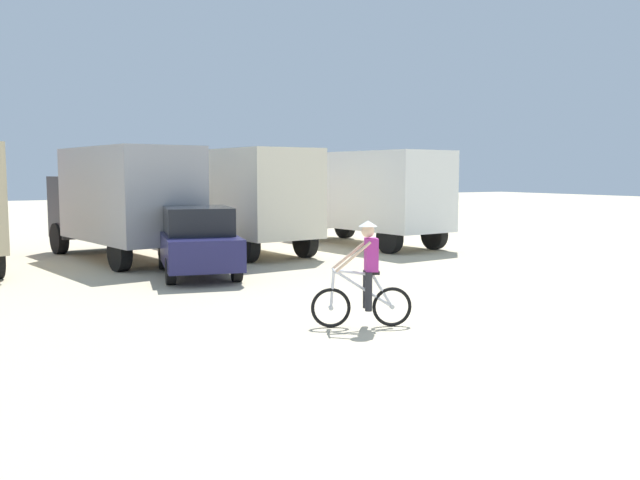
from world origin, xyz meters
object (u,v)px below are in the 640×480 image
Objects in this scene: box_truck_cream_rv at (240,196)px; cyclist_orange_shirt at (365,278)px; box_truck_white_box at (369,194)px; sedan_parked at (198,241)px; box_truck_grey_hauler at (122,198)px.

cyclist_orange_shirt is at bearing -102.16° from box_truck_cream_rv.
box_truck_white_box reaches higher than sedan_parked.
box_truck_grey_hauler is at bearing 178.17° from box_truck_white_box.
box_truck_grey_hauler reaches higher than sedan_parked.
sedan_parked is (0.91, -4.13, -0.99)m from box_truck_grey_hauler.
cyclist_orange_shirt is at bearing -123.89° from box_truck_white_box.
box_truck_grey_hauler is 1.01× the size of box_truck_white_box.
cyclist_orange_shirt is at bearing -85.73° from sedan_parked.
box_truck_cream_rv is 3.82× the size of cyclist_orange_shirt.
box_truck_cream_rv is at bearing 177.59° from box_truck_white_box.
box_truck_cream_rv is 5.09m from sedan_parked.
cyclist_orange_shirt is (-2.38, -11.04, -1.03)m from box_truck_cream_rv.
sedan_parked is 6.99m from cyclist_orange_shirt.
box_truck_cream_rv is 4.90m from box_truck_white_box.
box_truck_white_box is at bearing -2.41° from box_truck_cream_rv.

